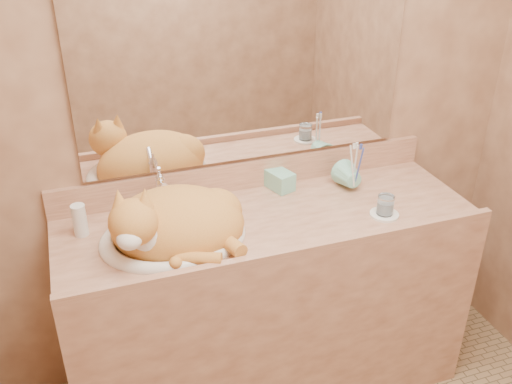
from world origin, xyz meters
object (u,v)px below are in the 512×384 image
object	(u,v)px
vanity_counter	(268,305)
toothbrush_cup	(354,182)
soap_dispenser	(289,175)
sink_basin	(172,220)
cat	(172,221)
water_glass	(385,205)

from	to	relation	value
vanity_counter	toothbrush_cup	distance (m)	0.62
vanity_counter	soap_dispenser	size ratio (longest dim) A/B	9.12
sink_basin	cat	bearing A→B (deg)	-99.45
vanity_counter	toothbrush_cup	xyz separation A→B (m)	(0.40, 0.07, 0.48)
toothbrush_cup	water_glass	size ratio (longest dim) A/B	1.48
sink_basin	toothbrush_cup	size ratio (longest dim) A/B	4.64
vanity_counter	toothbrush_cup	world-z (taller)	toothbrush_cup
vanity_counter	toothbrush_cup	bearing A→B (deg)	10.23
sink_basin	toothbrush_cup	distance (m)	0.78
sink_basin	water_glass	world-z (taller)	sink_basin
vanity_counter	cat	size ratio (longest dim) A/B	3.34
soap_dispenser	toothbrush_cup	bearing A→B (deg)	-36.14
soap_dispenser	toothbrush_cup	xyz separation A→B (m)	(0.25, -0.08, -0.04)
sink_basin	vanity_counter	bearing A→B (deg)	-0.23
sink_basin	cat	distance (m)	0.02
vanity_counter	cat	distance (m)	0.64
vanity_counter	water_glass	bearing A→B (deg)	-16.70
toothbrush_cup	water_glass	bearing A→B (deg)	-82.18
cat	water_glass	xyz separation A→B (m)	(0.80, -0.09, -0.04)
soap_dispenser	water_glass	world-z (taller)	soap_dispenser
vanity_counter	sink_basin	world-z (taller)	sink_basin
sink_basin	soap_dispenser	size ratio (longest dim) A/B	2.93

